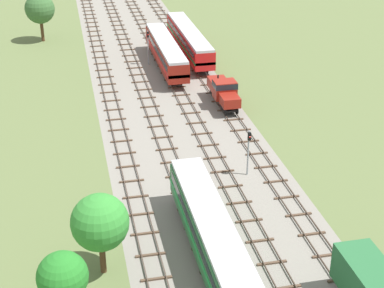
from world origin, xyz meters
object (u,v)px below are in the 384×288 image
shunter_loco_centre_mid (224,90)px  signal_post_near (249,147)px  signal_post_nearest (148,43)px  passenger_coach_left_near (216,244)px  diesel_railcar_centre_left_midfar (166,51)px  passenger_coach_centre_far (189,39)px

shunter_loco_centre_mid → signal_post_near: signal_post_near is taller
signal_post_near → signal_post_nearest: bearing=97.3°
passenger_coach_left_near → shunter_loco_centre_mid: bearing=74.1°
passenger_coach_left_near → diesel_railcar_centre_left_midfar: bearing=84.5°
signal_post_near → passenger_coach_left_near: bearing=-115.8°
diesel_railcar_centre_left_midfar → signal_post_nearest: bearing=136.5°
passenger_coach_left_near → passenger_coach_centre_far: (9.04, 52.46, 0.00)m
passenger_coach_left_near → signal_post_nearest: bearing=87.4°
signal_post_nearest → signal_post_near: (4.52, -35.33, -0.22)m
passenger_coach_left_near → signal_post_nearest: size_ratio=4.31×
passenger_coach_left_near → passenger_coach_centre_far: bearing=80.2°
passenger_coach_left_near → passenger_coach_centre_far: same height
passenger_coach_centre_far → signal_post_near: signal_post_near is taller
diesel_railcar_centre_left_midfar → passenger_coach_centre_far: size_ratio=0.93×
signal_post_nearest → shunter_loco_centre_mid: bearing=-69.0°
signal_post_nearest → signal_post_near: 35.62m
diesel_railcar_centre_left_midfar → passenger_coach_centre_far: bearing=49.2°
shunter_loco_centre_mid → diesel_railcar_centre_left_midfar: bearing=106.3°
passenger_coach_centre_far → signal_post_near: 38.50m
shunter_loco_centre_mid → passenger_coach_left_near: bearing=-105.9°
shunter_loco_centre_mid → signal_post_near: bearing=-97.3°
signal_post_near → diesel_railcar_centre_left_midfar: bearing=93.9°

